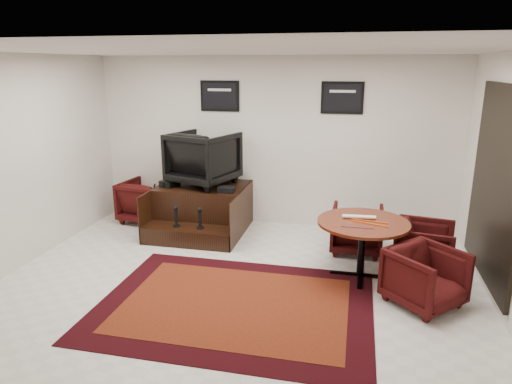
# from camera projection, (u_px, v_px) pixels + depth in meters

# --- Properties ---
(ground) EXTENTS (6.00, 6.00, 0.00)m
(ground) POSITION_uv_depth(u_px,v_px,m) (235.00, 288.00, 5.61)
(ground) COLOR silver
(ground) RESTS_ON ground
(room_shell) EXTENTS (6.02, 5.02, 2.81)m
(room_shell) POSITION_uv_depth(u_px,v_px,m) (270.00, 144.00, 5.16)
(room_shell) COLOR white
(room_shell) RESTS_ON ground
(area_rug) EXTENTS (3.09, 2.31, 0.01)m
(area_rug) POSITION_uv_depth(u_px,v_px,m) (235.00, 305.00, 5.20)
(area_rug) COLOR black
(area_rug) RESTS_ON ground
(shine_podium) EXTENTS (1.44, 1.48, 0.74)m
(shine_podium) POSITION_uv_depth(u_px,v_px,m) (202.00, 210.00, 7.51)
(shine_podium) COLOR black
(shine_podium) RESTS_ON ground
(shine_chair) EXTENTS (1.17, 1.13, 0.97)m
(shine_chair) POSITION_uv_depth(u_px,v_px,m) (203.00, 156.00, 7.41)
(shine_chair) COLOR black
(shine_chair) RESTS_ON shine_podium
(shoes_pair) EXTENTS (0.29, 0.33, 0.10)m
(shoes_pair) POSITION_uv_depth(u_px,v_px,m) (170.00, 183.00, 7.41)
(shoes_pair) COLOR black
(shoes_pair) RESTS_ON shine_podium
(polish_kit) EXTENTS (0.25, 0.18, 0.09)m
(polish_kit) POSITION_uv_depth(u_px,v_px,m) (226.00, 190.00, 7.06)
(polish_kit) COLOR black
(polish_kit) RESTS_ON shine_podium
(umbrella_black) EXTENTS (0.30, 0.11, 0.81)m
(umbrella_black) POSITION_uv_depth(u_px,v_px,m) (149.00, 205.00, 7.56)
(umbrella_black) COLOR black
(umbrella_black) RESTS_ON ground
(umbrella_hooked) EXTENTS (0.31, 0.11, 0.82)m
(umbrella_hooked) POSITION_uv_depth(u_px,v_px,m) (156.00, 201.00, 7.74)
(umbrella_hooked) COLOR black
(umbrella_hooked) RESTS_ON ground
(armchair_side) EXTENTS (0.87, 0.83, 0.80)m
(armchair_side) POSITION_uv_depth(u_px,v_px,m) (146.00, 199.00, 7.93)
(armchair_side) COLOR black
(armchair_side) RESTS_ON ground
(meeting_table) EXTENTS (1.15, 1.15, 0.75)m
(meeting_table) POSITION_uv_depth(u_px,v_px,m) (363.00, 228.00, 5.75)
(meeting_table) COLOR #4C170A
(meeting_table) RESTS_ON ground
(table_chair_back) EXTENTS (0.73, 0.69, 0.74)m
(table_chair_back) POSITION_uv_depth(u_px,v_px,m) (357.00, 227.00, 6.63)
(table_chair_back) COLOR black
(table_chair_back) RESTS_ON ground
(table_chair_window) EXTENTS (0.78, 0.82, 0.74)m
(table_chair_window) POSITION_uv_depth(u_px,v_px,m) (425.00, 245.00, 5.97)
(table_chair_window) COLOR black
(table_chair_window) RESTS_ON ground
(table_chair_corner) EXTENTS (0.98, 0.98, 0.74)m
(table_chair_corner) POSITION_uv_depth(u_px,v_px,m) (425.00, 275.00, 5.12)
(table_chair_corner) COLOR black
(table_chair_corner) RESTS_ON ground
(paper_roll) EXTENTS (0.42, 0.08, 0.05)m
(paper_roll) POSITION_uv_depth(u_px,v_px,m) (359.00, 217.00, 5.81)
(paper_roll) COLOR white
(paper_roll) RESTS_ON meeting_table
(table_clutter) EXTENTS (0.57, 0.33, 0.01)m
(table_clutter) POSITION_uv_depth(u_px,v_px,m) (367.00, 223.00, 5.63)
(table_clutter) COLOR #DC4E0C
(table_clutter) RESTS_ON meeting_table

